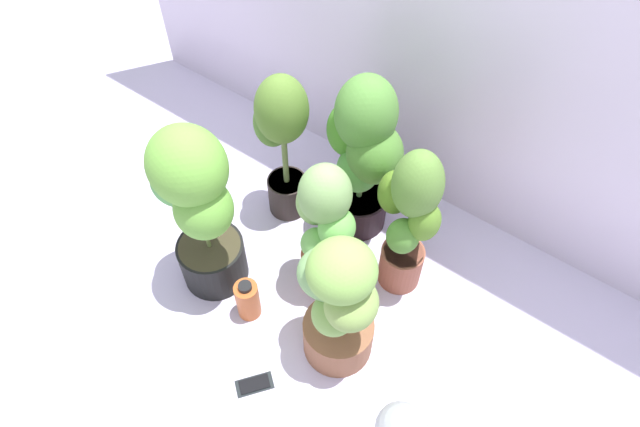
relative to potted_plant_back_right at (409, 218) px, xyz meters
The scene contains 9 objects.
ground_plane 0.63m from the potted_plant_back_right, 132.40° to the right, with size 8.00×8.00×0.00m, color silver.
potted_plant_back_right is the anchor object (origin of this frame).
potted_plant_front_left 0.80m from the potted_plant_back_right, 145.19° to the right, with size 0.45×0.35×0.85m.
potted_plant_back_center 0.36m from the potted_plant_back_right, 153.27° to the left, with size 0.43×0.34×0.83m.
potted_plant_front_right 0.42m from the potted_plant_back_right, 93.95° to the right, with size 0.38×0.33×0.67m.
potted_plant_center 0.32m from the potted_plant_back_right, 143.71° to the right, with size 0.29×0.29×0.70m.
potted_plant_back_left 0.65m from the potted_plant_back_right, behind, with size 0.31×0.30×0.77m.
cell_phone 0.87m from the potted_plant_back_right, 104.36° to the right, with size 0.14×0.16×0.01m.
nutrient_bottle 0.73m from the potted_plant_back_right, 128.98° to the right, with size 0.10×0.10×0.21m.
Camera 1 is at (0.79, -0.88, 2.08)m, focal length 30.99 mm.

